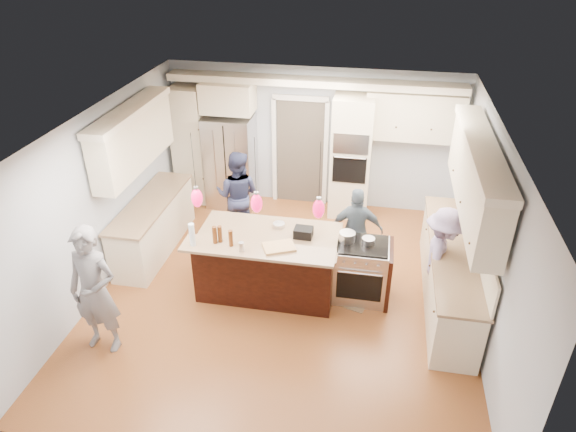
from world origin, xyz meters
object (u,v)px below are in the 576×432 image
(refrigerator, at_px, (231,162))
(kitchen_island, at_px, (268,262))
(person_bar_end, at_px, (94,291))
(island_range, at_px, (363,270))
(person_far_left, at_px, (238,195))

(refrigerator, distance_m, kitchen_island, 2.91)
(kitchen_island, bearing_deg, person_bar_end, -139.70)
(island_range, bearing_deg, person_far_left, 149.32)
(kitchen_island, relative_size, person_bar_end, 1.16)
(kitchen_island, height_order, island_range, kitchen_island)
(refrigerator, relative_size, island_range, 1.96)
(island_range, relative_size, person_bar_end, 0.51)
(island_range, bearing_deg, person_bar_end, -153.06)
(person_far_left, bearing_deg, island_range, 151.26)
(island_range, distance_m, person_far_left, 2.65)
(kitchen_island, distance_m, person_far_left, 1.68)
(refrigerator, height_order, person_far_left, refrigerator)
(island_range, relative_size, person_far_left, 0.57)
(refrigerator, relative_size, kitchen_island, 0.86)
(kitchen_island, xyz_separation_m, island_range, (1.41, 0.08, -0.03))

